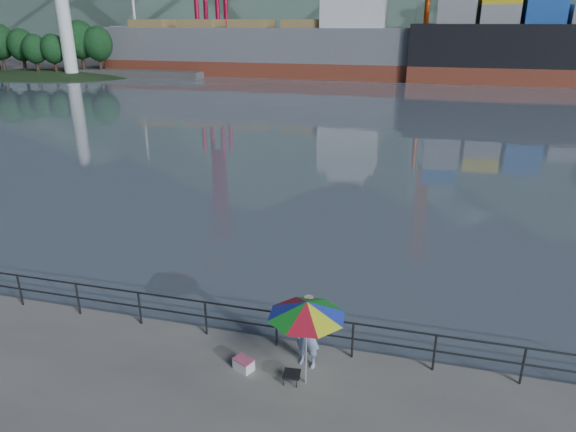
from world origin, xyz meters
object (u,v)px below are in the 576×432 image
at_px(fisherman, 308,334).
at_px(cooler_bag, 244,365).
at_px(beach_umbrella, 307,309).
at_px(bulk_carrier, 266,47).

bearing_deg(fisherman, cooler_bag, -144.39).
relative_size(beach_umbrella, bulk_carrier, 0.05).
bearing_deg(beach_umbrella, bulk_carrier, 107.91).
xyz_separation_m(fisherman, bulk_carrier, (-23.09, 71.08, 3.26)).
distance_m(cooler_bag, bulk_carrier, 74.97).
relative_size(cooler_bag, bulk_carrier, 0.01).
distance_m(beach_umbrella, bulk_carrier, 75.46).
distance_m(fisherman, beach_umbrella, 1.33).
distance_m(fisherman, cooler_bag, 1.77).
height_order(beach_umbrella, bulk_carrier, bulk_carrier).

